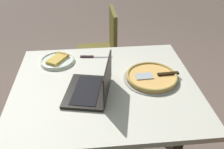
# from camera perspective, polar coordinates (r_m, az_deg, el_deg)

# --- Properties ---
(dining_table) EXTENTS (1.15, 0.99, 0.74)m
(dining_table) POSITION_cam_1_polar(r_m,az_deg,el_deg) (1.60, -1.63, -4.76)
(dining_table) COLOR silver
(dining_table) RESTS_ON ground_plane
(laptop) EXTENTS (0.31, 0.37, 0.21)m
(laptop) POSITION_cam_1_polar(r_m,az_deg,el_deg) (1.46, -4.44, -3.02)
(laptop) COLOR black
(laptop) RESTS_ON dining_table
(pizza_plate) EXTENTS (0.25, 0.25, 0.04)m
(pizza_plate) POSITION_cam_1_polar(r_m,az_deg,el_deg) (1.81, -12.47, 3.24)
(pizza_plate) COLOR white
(pizza_plate) RESTS_ON dining_table
(pizza_tray) EXTENTS (0.36, 0.36, 0.04)m
(pizza_tray) POSITION_cam_1_polar(r_m,az_deg,el_deg) (1.61, 9.16, -0.51)
(pizza_tray) COLOR #9DA0A2
(pizza_tray) RESTS_ON dining_table
(table_knife) EXTENTS (0.24, 0.04, 0.01)m
(table_knife) POSITION_cam_1_polar(r_m,az_deg,el_deg) (1.84, -4.45, 4.12)
(table_knife) COLOR beige
(table_knife) RESTS_ON dining_table
(chair_near) EXTENTS (0.39, 0.39, 0.87)m
(chair_near) POSITION_cam_1_polar(r_m,az_deg,el_deg) (2.53, -2.08, 6.37)
(chair_near) COLOR brown
(chair_near) RESTS_ON ground_plane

